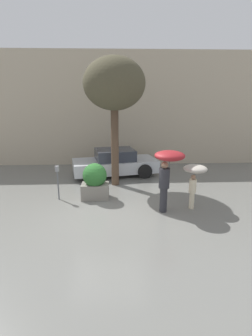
{
  "coord_description": "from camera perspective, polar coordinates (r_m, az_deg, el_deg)",
  "views": [
    {
      "loc": [
        0.3,
        -7.94,
        3.63
      ],
      "look_at": [
        0.7,
        1.6,
        1.05
      ],
      "focal_mm": 28.0,
      "sensor_mm": 36.0,
      "label": 1
    }
  ],
  "objects": [
    {
      "name": "ground_plane",
      "position": [
        8.73,
        -4.2,
        -9.48
      ],
      "size": [
        40.0,
        40.0,
        0.0
      ],
      "primitive_type": "plane",
      "color": "slate"
    },
    {
      "name": "building_facade",
      "position": [
        14.45,
        -3.65,
        12.6
      ],
      "size": [
        18.0,
        0.3,
        6.0
      ],
      "color": "#B7A88E",
      "rests_on": "ground"
    },
    {
      "name": "planter_box",
      "position": [
        9.64,
        -6.78,
        -2.77
      ],
      "size": [
        1.0,
        0.88,
        1.34
      ],
      "color": "gray",
      "rests_on": "ground"
    },
    {
      "name": "person_adult",
      "position": [
        8.35,
        9.1,
        0.61
      ],
      "size": [
        0.96,
        0.96,
        2.02
      ],
      "rotation": [
        0.0,
        0.0,
        0.19
      ],
      "color": "#2D2D33",
      "rests_on": "ground"
    },
    {
      "name": "person_child",
      "position": [
        8.91,
        14.7,
        -1.22
      ],
      "size": [
        0.78,
        0.78,
        1.49
      ],
      "rotation": [
        0.0,
        0.0,
        0.87
      ],
      "color": "beige",
      "rests_on": "ground"
    },
    {
      "name": "parked_car_near",
      "position": [
        12.56,
        -2.41,
        1.08
      ],
      "size": [
        4.22,
        2.52,
        1.25
      ],
      "rotation": [
        0.0,
        0.0,
        1.77
      ],
      "color": "#B7BCC1",
      "rests_on": "ground"
    },
    {
      "name": "street_tree",
      "position": [
        10.75,
        -2.58,
        17.57
      ],
      "size": [
        2.45,
        2.45,
        5.2
      ],
      "color": "brown",
      "rests_on": "ground"
    },
    {
      "name": "parking_meter",
      "position": [
        9.74,
        -14.7,
        -1.61
      ],
      "size": [
        0.14,
        0.14,
        1.27
      ],
      "color": "#595B60",
      "rests_on": "ground"
    }
  ]
}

